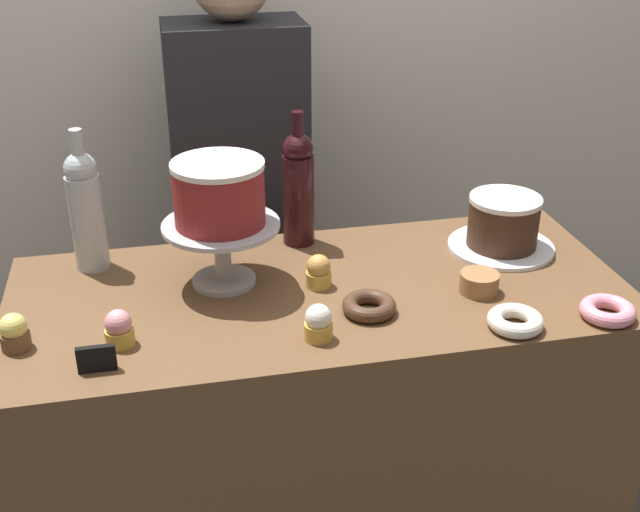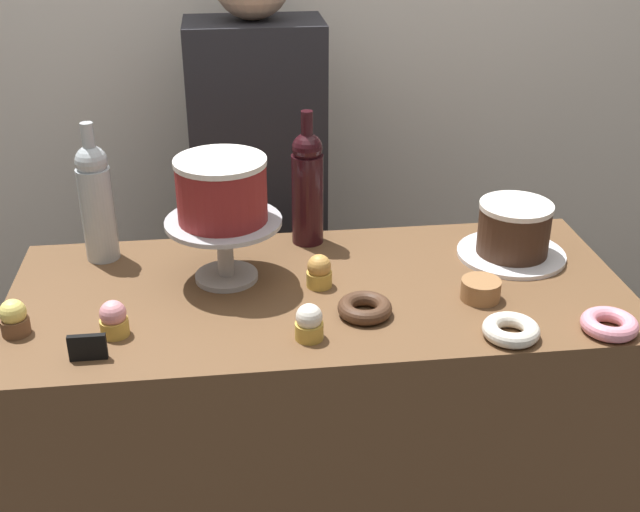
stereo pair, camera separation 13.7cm
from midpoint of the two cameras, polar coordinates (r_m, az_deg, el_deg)
name	(u,v)px [view 2 (the right image)]	position (r m, az deg, el deg)	size (l,w,h in m)	color
back_wall	(284,36)	(2.44, -0.93, 15.29)	(6.00, 0.05, 2.60)	silver
display_counter	(320,457)	(2.01, 2.01, -14.11)	(1.34, 0.59, 0.93)	brown
cake_stand_pedestal	(224,238)	(1.74, -4.56, 1.20)	(0.25, 0.25, 0.14)	#B2B2B7
white_layer_cake	(222,190)	(1.70, -4.70, 4.67)	(0.20, 0.20, 0.14)	maroon
silver_serving_platter	(511,254)	(1.95, 15.36, 0.11)	(0.25, 0.25, 0.01)	white
chocolate_round_cake	(514,228)	(1.92, 15.59, 1.87)	(0.17, 0.17, 0.12)	#3D2619
wine_bottle_dark_red	(306,186)	(1.90, 1.10, 4.96)	(0.08, 0.08, 0.33)	black
wine_bottle_clear	(96,200)	(1.87, -13.56, 3.82)	(0.08, 0.08, 0.33)	#B2BCC1
cupcake_vanilla	(309,323)	(1.55, 1.76, -4.81)	(0.06, 0.06, 0.07)	gold
cupcake_strawberry	(114,319)	(1.60, -12.06, -4.47)	(0.06, 0.06, 0.07)	gold
cupcake_lemon	(14,318)	(1.65, -18.68, -4.25)	(0.06, 0.06, 0.07)	brown
cupcake_caramel	(319,272)	(1.74, 2.21, -1.16)	(0.06, 0.06, 0.07)	gold
donut_sugar	(511,330)	(1.63, 15.76, -5.12)	(0.11, 0.11, 0.03)	silver
donut_chocolate	(365,308)	(1.65, 5.59, -3.73)	(0.11, 0.11, 0.03)	#472D1E
donut_pink	(609,324)	(1.71, 22.03, -4.56)	(0.11, 0.11, 0.03)	pink
cookie_stack	(481,290)	(1.74, 13.55, -2.38)	(0.08, 0.08, 0.04)	olive
price_sign_chalkboard	(88,347)	(1.54, -13.71, -6.37)	(0.07, 0.01, 0.05)	black
barista_figure	(260,221)	(2.30, -2.54, 2.46)	(0.36, 0.22, 1.60)	black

